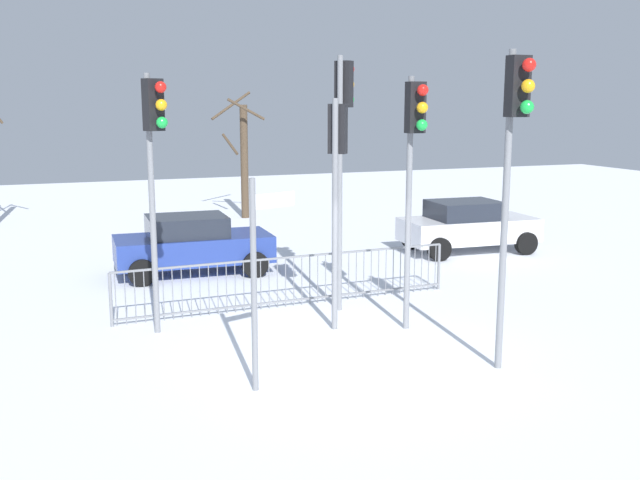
{
  "coord_description": "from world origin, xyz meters",
  "views": [
    {
      "loc": [
        -4.69,
        -10.88,
        4.24
      ],
      "look_at": [
        0.5,
        2.84,
        1.46
      ],
      "focal_mm": 41.25,
      "sensor_mm": 36.0,
      "label": 1
    }
  ],
  "objects_px": {
    "bare_tree_centre": "(243,157)",
    "traffic_light_rear_left": "(414,147)",
    "traffic_light_mid_right": "(343,127)",
    "car_white_mid": "(468,225)",
    "traffic_light_foreground_left": "(337,162)",
    "traffic_light_foreground_right": "(154,146)",
    "direction_sign_post": "(257,274)",
    "car_blue_near": "(192,244)",
    "traffic_light_rear_right": "(514,140)"
  },
  "relations": [
    {
      "from": "bare_tree_centre",
      "to": "traffic_light_rear_left",
      "type": "bearing_deg",
      "value": -92.5
    },
    {
      "from": "traffic_light_foreground_right",
      "to": "traffic_light_mid_right",
      "type": "bearing_deg",
      "value": 161.15
    },
    {
      "from": "traffic_light_mid_right",
      "to": "traffic_light_foreground_right",
      "type": "height_order",
      "value": "traffic_light_mid_right"
    },
    {
      "from": "traffic_light_rear_right",
      "to": "traffic_light_rear_left",
      "type": "height_order",
      "value": "traffic_light_rear_right"
    },
    {
      "from": "traffic_light_mid_right",
      "to": "car_white_mid",
      "type": "bearing_deg",
      "value": 85.33
    },
    {
      "from": "traffic_light_mid_right",
      "to": "car_white_mid",
      "type": "xyz_separation_m",
      "value": [
        5.57,
        4.13,
        -2.97
      ]
    },
    {
      "from": "traffic_light_foreground_right",
      "to": "bare_tree_centre",
      "type": "height_order",
      "value": "traffic_light_foreground_right"
    },
    {
      "from": "traffic_light_foreground_right",
      "to": "car_blue_near",
      "type": "distance_m",
      "value": 5.53
    },
    {
      "from": "car_blue_near",
      "to": "traffic_light_foreground_right",
      "type": "bearing_deg",
      "value": -106.07
    },
    {
      "from": "traffic_light_foreground_left",
      "to": "bare_tree_centre",
      "type": "xyz_separation_m",
      "value": [
        1.82,
        13.6,
        -0.89
      ]
    },
    {
      "from": "traffic_light_foreground_left",
      "to": "direction_sign_post",
      "type": "relative_size",
      "value": 1.35
    },
    {
      "from": "traffic_light_foreground_right",
      "to": "bare_tree_centre",
      "type": "distance_m",
      "value": 13.87
    },
    {
      "from": "traffic_light_rear_left",
      "to": "direction_sign_post",
      "type": "relative_size",
      "value": 1.48
    },
    {
      "from": "direction_sign_post",
      "to": "car_white_mid",
      "type": "height_order",
      "value": "direction_sign_post"
    },
    {
      "from": "traffic_light_rear_left",
      "to": "car_blue_near",
      "type": "distance_m",
      "value": 7.2
    },
    {
      "from": "traffic_light_foreground_right",
      "to": "car_white_mid",
      "type": "bearing_deg",
      "value": -179.23
    },
    {
      "from": "traffic_light_mid_right",
      "to": "traffic_light_rear_left",
      "type": "bearing_deg",
      "value": -22.86
    },
    {
      "from": "direction_sign_post",
      "to": "traffic_light_foreground_right",
      "type": "bearing_deg",
      "value": 87.08
    },
    {
      "from": "traffic_light_rear_right",
      "to": "direction_sign_post",
      "type": "relative_size",
      "value": 1.58
    },
    {
      "from": "traffic_light_mid_right",
      "to": "bare_tree_centre",
      "type": "height_order",
      "value": "traffic_light_mid_right"
    },
    {
      "from": "car_blue_near",
      "to": "traffic_light_rear_right",
      "type": "bearing_deg",
      "value": -66.66
    },
    {
      "from": "car_white_mid",
      "to": "traffic_light_foreground_left",
      "type": "bearing_deg",
      "value": -136.65
    },
    {
      "from": "traffic_light_mid_right",
      "to": "direction_sign_post",
      "type": "relative_size",
      "value": 1.61
    },
    {
      "from": "traffic_light_rear_right",
      "to": "direction_sign_post",
      "type": "bearing_deg",
      "value": -9.88
    },
    {
      "from": "traffic_light_rear_left",
      "to": "car_blue_near",
      "type": "xyz_separation_m",
      "value": [
        -2.92,
        6.03,
        -2.66
      ]
    },
    {
      "from": "direction_sign_post",
      "to": "car_blue_near",
      "type": "bearing_deg",
      "value": 66.64
    },
    {
      "from": "car_blue_near",
      "to": "traffic_light_mid_right",
      "type": "bearing_deg",
      "value": -59.41
    },
    {
      "from": "traffic_light_mid_right",
      "to": "traffic_light_foreground_left",
      "type": "height_order",
      "value": "traffic_light_mid_right"
    },
    {
      "from": "traffic_light_rear_right",
      "to": "direction_sign_post",
      "type": "distance_m",
      "value": 4.35
    },
    {
      "from": "traffic_light_rear_right",
      "to": "traffic_light_rear_left",
      "type": "bearing_deg",
      "value": -80.47
    },
    {
      "from": "direction_sign_post",
      "to": "traffic_light_rear_left",
      "type": "bearing_deg",
      "value": 7.53
    },
    {
      "from": "traffic_light_rear_left",
      "to": "direction_sign_post",
      "type": "distance_m",
      "value": 4.2
    },
    {
      "from": "traffic_light_foreground_left",
      "to": "car_white_mid",
      "type": "relative_size",
      "value": 1.11
    },
    {
      "from": "traffic_light_rear_left",
      "to": "car_white_mid",
      "type": "xyz_separation_m",
      "value": [
        4.96,
        5.97,
        -2.66
      ]
    },
    {
      "from": "traffic_light_foreground_left",
      "to": "bare_tree_centre",
      "type": "height_order",
      "value": "bare_tree_centre"
    },
    {
      "from": "traffic_light_rear_left",
      "to": "traffic_light_foreground_left",
      "type": "bearing_deg",
      "value": -31.65
    },
    {
      "from": "direction_sign_post",
      "to": "bare_tree_centre",
      "type": "distance_m",
      "value": 16.58
    },
    {
      "from": "traffic_light_foreground_right",
      "to": "traffic_light_rear_left",
      "type": "relative_size",
      "value": 1.01
    },
    {
      "from": "traffic_light_foreground_left",
      "to": "direction_sign_post",
      "type": "distance_m",
      "value": 3.61
    },
    {
      "from": "traffic_light_foreground_left",
      "to": "car_white_mid",
      "type": "distance_m",
      "value": 8.44
    },
    {
      "from": "traffic_light_rear_right",
      "to": "traffic_light_rear_left",
      "type": "relative_size",
      "value": 1.07
    },
    {
      "from": "traffic_light_rear_left",
      "to": "car_white_mid",
      "type": "relative_size",
      "value": 1.21
    },
    {
      "from": "traffic_light_rear_right",
      "to": "bare_tree_centre",
      "type": "bearing_deg",
      "value": -91.15
    },
    {
      "from": "car_white_mid",
      "to": "traffic_light_foreground_right",
      "type": "bearing_deg",
      "value": -151.31
    },
    {
      "from": "bare_tree_centre",
      "to": "traffic_light_foreground_left",
      "type": "bearing_deg",
      "value": -97.62
    },
    {
      "from": "traffic_light_foreground_left",
      "to": "car_blue_near",
      "type": "height_order",
      "value": "traffic_light_foreground_left"
    },
    {
      "from": "traffic_light_foreground_right",
      "to": "traffic_light_rear_left",
      "type": "bearing_deg",
      "value": 136.84
    },
    {
      "from": "traffic_light_foreground_left",
      "to": "traffic_light_rear_right",
      "type": "xyz_separation_m",
      "value": [
        1.62,
        -3.1,
        0.51
      ]
    },
    {
      "from": "traffic_light_rear_right",
      "to": "traffic_light_foreground_left",
      "type": "bearing_deg",
      "value": -62.91
    },
    {
      "from": "traffic_light_foreground_right",
      "to": "car_blue_near",
      "type": "height_order",
      "value": "traffic_light_foreground_right"
    }
  ]
}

